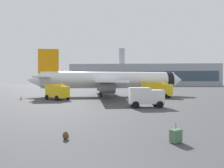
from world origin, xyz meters
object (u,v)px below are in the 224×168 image
at_px(safety_cone_mid, 110,93).
at_px(traveller_backpack, 66,136).
at_px(service_truck, 57,91).
at_px(safety_cone_far, 21,98).
at_px(rolling_suitcase, 176,136).
at_px(safety_cone_near, 155,97).
at_px(cargo_van, 145,96).
at_px(fuel_truck, 157,89).
at_px(airplane_at_gate, 108,80).

distance_m(safety_cone_mid, traveller_backpack, 38.43).
height_order(service_truck, safety_cone_far, service_truck).
bearing_deg(rolling_suitcase, safety_cone_near, 82.73).
xyz_separation_m(service_truck, rolling_suitcase, (14.92, -24.31, -1.22)).
height_order(safety_cone_far, traveller_backpack, safety_cone_far).
bearing_deg(safety_cone_mid, service_truck, -121.89).
distance_m(cargo_van, safety_cone_mid, 24.90).
bearing_deg(safety_cone_near, service_truck, -173.57).
relative_size(rolling_suitcase, traveller_backpack, 2.29).
relative_size(safety_cone_far, rolling_suitcase, 0.63).
xyz_separation_m(rolling_suitcase, traveller_backpack, (-6.26, 0.29, -0.16)).
bearing_deg(safety_cone_mid, fuel_truck, -40.03).
relative_size(safety_cone_near, safety_cone_far, 0.92).
xyz_separation_m(airplane_at_gate, safety_cone_far, (-15.38, -9.63, -3.31)).
bearing_deg(airplane_at_gate, safety_cone_mid, 88.96).
xyz_separation_m(fuel_truck, safety_cone_far, (-25.74, -6.34, -1.43)).
height_order(airplane_at_gate, safety_cone_near, airplane_at_gate).
xyz_separation_m(safety_cone_near, safety_cone_mid, (-9.33, 12.34, -0.01)).
xyz_separation_m(cargo_van, safety_cone_near, (3.28, 11.78, -1.13)).
relative_size(airplane_at_gate, safety_cone_far, 51.21).
bearing_deg(safety_cone_near, safety_cone_mid, 127.08).
bearing_deg(cargo_van, safety_cone_near, 74.45).
xyz_separation_m(safety_cone_mid, rolling_suitcase, (5.96, -38.72, 0.09)).
height_order(cargo_van, safety_cone_far, cargo_van).
distance_m(rolling_suitcase, traveller_backpack, 6.27).
relative_size(safety_cone_mid, traveller_backpack, 1.29).
bearing_deg(service_truck, airplane_at_gate, 45.69).
bearing_deg(safety_cone_far, traveller_backpack, -57.11).
height_order(safety_cone_far, rolling_suitcase, rolling_suitcase).
bearing_deg(safety_cone_near, airplane_at_gate, 143.31).
bearing_deg(traveller_backpack, service_truck, 109.82).
distance_m(fuel_truck, traveller_backpack, 31.67).
xyz_separation_m(service_truck, safety_cone_far, (-6.52, -0.55, -1.26)).
bearing_deg(fuel_truck, cargo_van, -105.18).
height_order(service_truck, cargo_van, service_truck).
xyz_separation_m(service_truck, fuel_truck, (19.22, 5.79, 0.16)).
distance_m(service_truck, safety_cone_near, 18.45).
distance_m(airplane_at_gate, fuel_truck, 11.02).
relative_size(service_truck, safety_cone_mid, 8.27).
height_order(service_truck, safety_cone_near, service_truck).
bearing_deg(rolling_suitcase, traveller_backpack, 177.38).
distance_m(fuel_truck, safety_cone_far, 26.54).
relative_size(cargo_van, safety_cone_near, 7.18).
xyz_separation_m(fuel_truck, safety_cone_near, (-0.93, -3.73, -1.46)).
bearing_deg(safety_cone_far, safety_cone_near, 6.01).
xyz_separation_m(airplane_at_gate, rolling_suitcase, (6.06, -33.39, -3.27)).
bearing_deg(safety_cone_mid, rolling_suitcase, -81.24).
relative_size(safety_cone_near, rolling_suitcase, 0.58).
xyz_separation_m(safety_cone_near, rolling_suitcase, (-3.36, -26.37, 0.08)).
xyz_separation_m(safety_cone_mid, safety_cone_far, (-15.48, -14.96, 0.04)).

